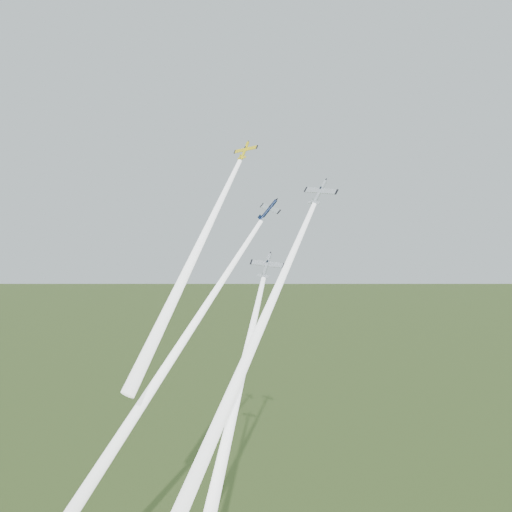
% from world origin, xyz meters
% --- Properties ---
extents(plane_yellow, '(7.33, 5.07, 6.50)m').
position_xyz_m(plane_yellow, '(-10.30, 3.93, 115.73)').
color(plane_yellow, yellow).
extents(smoke_trail_yellow, '(4.02, 38.70, 47.84)m').
position_xyz_m(smoke_trail_yellow, '(-9.64, -16.28, 90.15)').
color(smoke_trail_yellow, white).
extents(plane_navy, '(9.37, 6.94, 7.72)m').
position_xyz_m(plane_navy, '(-2.83, 2.74, 101.93)').
color(plane_navy, '#0C1938').
extents(smoke_trail_navy, '(19.02, 45.32, 58.81)m').
position_xyz_m(smoke_trail_navy, '(-11.36, -20.28, 70.86)').
color(smoke_trail_navy, white).
extents(plane_silver_right, '(8.67, 6.11, 7.65)m').
position_xyz_m(plane_silver_right, '(11.64, 0.46, 105.41)').
color(plane_silver_right, silver).
extents(smoke_trail_silver_right, '(4.28, 43.44, 53.83)m').
position_xyz_m(smoke_trail_silver_right, '(10.85, -22.12, 76.84)').
color(smoke_trail_silver_right, white).
extents(plane_silver_low, '(8.29, 7.62, 7.23)m').
position_xyz_m(plane_silver_low, '(2.69, -5.98, 90.11)').
color(plane_silver_low, '#AEB4BC').
extents(smoke_trail_silver_low, '(14.64, 39.73, 50.49)m').
position_xyz_m(smoke_trail_silver_low, '(8.96, -26.30, 63.21)').
color(smoke_trail_silver_low, white).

